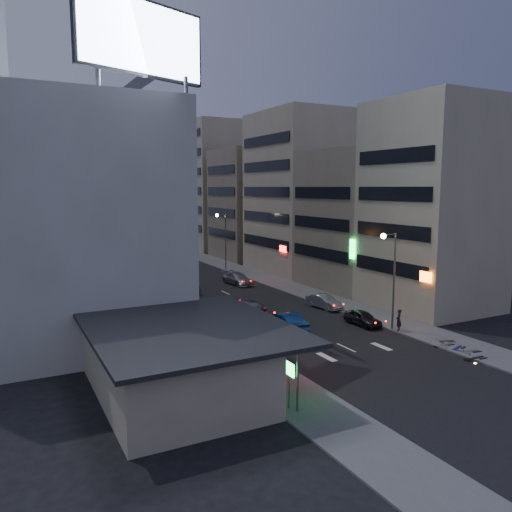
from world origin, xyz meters
TOP-DOWN VIEW (x-y plane):
  - ground at (0.00, 0.00)m, footprint 180.00×180.00m
  - sidewalk_left at (-8.00, 30.00)m, footprint 4.00×120.00m
  - sidewalk_right at (8.00, 30.00)m, footprint 4.00×120.00m
  - food_court at (-13.90, 2.00)m, footprint 11.00×13.00m
  - white_building at (-17.00, 20.00)m, footprint 14.00×24.00m
  - shophouse_near at (15.00, 10.50)m, footprint 10.00×11.00m
  - shophouse_mid at (15.50, 22.00)m, footprint 11.00×12.00m
  - shophouse_far at (15.00, 35.00)m, footprint 10.00×14.00m
  - far_left_a at (-15.50, 45.00)m, footprint 11.00×10.00m
  - far_left_b at (-16.00, 58.00)m, footprint 12.00×10.00m
  - far_right_a at (15.50, 50.00)m, footprint 11.00×12.00m
  - far_right_b at (16.00, 64.00)m, footprint 12.00×12.00m
  - billboard at (-12.99, 9.97)m, footprint 9.52×3.75m
  - street_lamp_right_near at (5.90, 6.00)m, footprint 1.60×0.44m
  - street_lamp_left at (-5.90, 22.00)m, footprint 1.60×0.44m
  - street_lamp_right_far at (5.90, 40.00)m, footprint 1.60×0.44m
  - parked_car_right_near at (5.01, 8.23)m, footprint 1.60×3.83m
  - parked_car_right_mid at (5.60, 14.79)m, footprint 1.93×4.25m
  - parked_car_left at (-3.86, 28.39)m, footprint 2.73×5.13m
  - parked_car_right_far at (3.24, 29.72)m, footprint 2.60×5.22m
  - road_car_blue at (-1.75, 9.85)m, footprint 1.75×4.91m
  - road_car_silver at (-2.45, 15.58)m, footprint 2.34×5.43m
  - person at (6.30, 5.28)m, footprint 0.78×0.71m
  - scooter_black_a at (7.04, -2.08)m, footprint 0.70×1.99m
  - scooter_silver_a at (7.89, -0.95)m, footprint 0.94×2.12m
  - scooter_blue at (7.56, 0.26)m, footprint 1.25×2.06m
  - scooter_black_b at (8.19, 1.39)m, footprint 1.16×1.87m
  - scooter_silver_b at (7.43, 1.05)m, footprint 0.66×1.94m

SIDE VIEW (x-z plane):
  - ground at x=0.00m, z-range 0.00..0.00m
  - sidewalk_left at x=-8.00m, z-range 0.00..0.12m
  - sidewalk_right at x=8.00m, z-range 0.00..0.12m
  - parked_car_right_near at x=5.01m, z-range 0.00..1.29m
  - scooter_black_b at x=8.19m, z-range 0.12..1.20m
  - parked_car_right_mid at x=5.60m, z-range 0.00..1.35m
  - parked_car_left at x=-3.86m, z-range 0.00..1.37m
  - scooter_silver_b at x=7.43m, z-range 0.12..1.30m
  - scooter_blue at x=7.56m, z-range 0.12..1.31m
  - scooter_black_a at x=7.04m, z-range 0.12..1.33m
  - parked_car_right_far at x=3.24m, z-range 0.00..1.46m
  - scooter_silver_a at x=7.89m, z-range 0.12..1.37m
  - road_car_silver at x=-2.45m, z-range 0.00..1.56m
  - road_car_blue at x=-1.75m, z-range 0.00..1.61m
  - person at x=6.30m, z-range 0.12..1.91m
  - food_court at x=-13.90m, z-range 0.05..3.92m
  - street_lamp_right_near at x=5.90m, z-range 1.35..9.37m
  - street_lamp_left at x=-5.90m, z-range 1.35..9.37m
  - street_lamp_right_far at x=5.90m, z-range 1.35..9.37m
  - far_left_b at x=-16.00m, z-range 0.00..15.00m
  - shophouse_mid at x=15.50m, z-range 0.00..16.00m
  - white_building at x=-17.00m, z-range 0.00..18.00m
  - far_right_a at x=15.50m, z-range 0.00..18.00m
  - shophouse_near at x=15.00m, z-range 0.00..20.00m
  - far_left_a at x=-15.50m, z-range 0.00..20.00m
  - shophouse_far at x=15.00m, z-range 0.00..22.00m
  - far_right_b at x=16.00m, z-range 0.00..24.00m
  - billboard at x=-12.99m, z-range 18.56..24.76m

